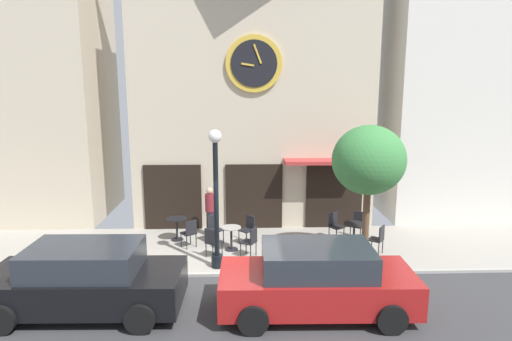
% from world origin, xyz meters
% --- Properties ---
extents(ground_plane, '(28.03, 10.47, 0.13)m').
position_xyz_m(ground_plane, '(0.00, -1.14, -0.02)').
color(ground_plane, '#9E998E').
extents(clock_building, '(8.54, 4.26, 11.34)m').
position_xyz_m(clock_building, '(0.65, 5.51, 5.87)').
color(clock_building, beige).
rests_on(clock_building, ground_plane).
extents(neighbor_building_left, '(5.81, 4.23, 13.66)m').
position_xyz_m(neighbor_building_left, '(-7.93, 6.19, 6.83)').
color(neighbor_building_left, beige).
rests_on(neighbor_building_left, ground_plane).
extents(neighbor_building_right, '(5.57, 4.34, 13.42)m').
position_xyz_m(neighbor_building_right, '(8.55, 6.24, 6.71)').
color(neighbor_building_right, silver).
rests_on(neighbor_building_right, ground_plane).
extents(street_lamp, '(0.36, 0.36, 3.87)m').
position_xyz_m(street_lamp, '(-0.49, 0.61, 1.97)').
color(street_lamp, black).
rests_on(street_lamp, ground_plane).
extents(street_tree, '(2.05, 1.84, 3.95)m').
position_xyz_m(street_tree, '(3.73, 0.84, 2.96)').
color(street_tree, brown).
rests_on(street_tree, ground_plane).
extents(cafe_table_center, '(0.67, 0.67, 0.75)m').
position_xyz_m(cafe_table_center, '(-1.92, 2.86, 0.51)').
color(cafe_table_center, black).
rests_on(cafe_table_center, ground_plane).
extents(cafe_table_center_right, '(0.61, 0.61, 0.73)m').
position_xyz_m(cafe_table_center_right, '(-0.12, 1.91, 0.48)').
color(cafe_table_center_right, black).
rests_on(cafe_table_center_right, ground_plane).
extents(cafe_table_near_door, '(0.67, 0.67, 0.77)m').
position_xyz_m(cafe_table_near_door, '(3.72, 2.03, 0.53)').
color(cafe_table_near_door, black).
rests_on(cafe_table_near_door, ground_plane).
extents(cafe_chair_under_awning, '(0.55, 0.55, 0.90)m').
position_xyz_m(cafe_chair_under_awning, '(3.27, 2.73, 0.53)').
color(cafe_chair_under_awning, black).
rests_on(cafe_chair_under_awning, ground_plane).
extents(cafe_chair_curbside, '(0.55, 0.55, 0.90)m').
position_xyz_m(cafe_chair_curbside, '(-0.67, 1.32, 0.53)').
color(cafe_chair_curbside, black).
rests_on(cafe_chair_curbside, ground_plane).
extents(cafe_chair_by_entrance, '(0.56, 0.56, 0.90)m').
position_xyz_m(cafe_chair_by_entrance, '(4.29, 1.38, 0.53)').
color(cafe_chair_by_entrance, black).
rests_on(cafe_chair_by_entrance, ground_plane).
extents(cafe_chair_near_tree, '(0.55, 0.55, 0.90)m').
position_xyz_m(cafe_chair_near_tree, '(0.47, 1.33, 0.53)').
color(cafe_chair_near_tree, black).
rests_on(cafe_chair_near_tree, ground_plane).
extents(cafe_chair_mid_row, '(0.56, 0.56, 0.90)m').
position_xyz_m(cafe_chair_mid_row, '(-1.42, 2.15, 0.53)').
color(cafe_chair_mid_row, black).
rests_on(cafe_chair_mid_row, ground_plane).
extents(cafe_chair_facing_street, '(0.56, 0.56, 0.90)m').
position_xyz_m(cafe_chair_facing_street, '(-0.68, 2.57, 0.53)').
color(cafe_chair_facing_street, black).
rests_on(cafe_chair_facing_street, ground_plane).
extents(cafe_chair_right_end, '(0.57, 0.57, 0.90)m').
position_xyz_m(cafe_chair_right_end, '(0.41, 2.50, 0.53)').
color(cafe_chair_right_end, black).
rests_on(cafe_chair_right_end, ground_plane).
extents(cafe_chair_near_lamp, '(0.55, 0.55, 0.90)m').
position_xyz_m(cafe_chair_near_lamp, '(4.06, 2.81, 0.53)').
color(cafe_chair_near_lamp, black).
rests_on(cafe_chair_near_lamp, ground_plane).
extents(pedestrian_maroon, '(0.37, 0.37, 1.67)m').
position_xyz_m(pedestrian_maroon, '(-0.86, 3.26, 0.86)').
color(pedestrian_maroon, '#2D2D38').
rests_on(pedestrian_maroon, ground_plane).
extents(parked_car_black, '(4.34, 2.10, 1.55)m').
position_xyz_m(parked_car_black, '(-3.29, -1.75, 0.76)').
color(parked_car_black, black).
rests_on(parked_car_black, ground_plane).
extents(parked_car_red, '(4.34, 2.09, 1.55)m').
position_xyz_m(parked_car_red, '(1.86, -1.95, 0.76)').
color(parked_car_red, maroon).
rests_on(parked_car_red, ground_plane).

